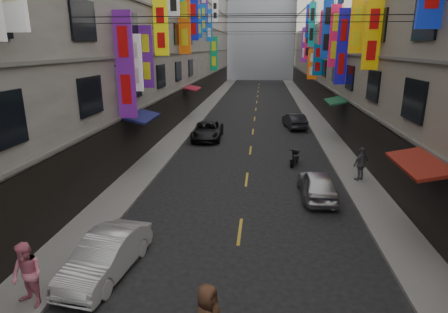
% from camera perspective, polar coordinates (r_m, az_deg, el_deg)
% --- Properties ---
extents(sidewalk_left, '(2.00, 90.00, 0.12)m').
position_cam_1_polar(sidewalk_left, '(38.38, -4.35, 6.02)').
color(sidewalk_left, slate).
rests_on(sidewalk_left, ground).
extents(sidewalk_right, '(2.00, 90.00, 0.12)m').
position_cam_1_polar(sidewalk_right, '(38.15, 13.77, 5.53)').
color(sidewalk_right, slate).
rests_on(sidewalk_right, ground).
extents(building_row_left, '(10.14, 90.00, 19.00)m').
position_cam_1_polar(building_row_left, '(39.36, -13.82, 19.65)').
color(building_row_left, gray).
rests_on(building_row_left, ground).
extents(building_row_right, '(10.14, 90.00, 19.00)m').
position_cam_1_polar(building_row_right, '(38.92, 24.02, 18.81)').
color(building_row_right, gray).
rests_on(building_row_right, ground).
extents(haze_block, '(18.00, 8.00, 22.00)m').
position_cam_1_polar(haze_block, '(87.26, 5.69, 18.95)').
color(haze_block, '#ADB3C1').
rests_on(haze_block, ground).
extents(shop_signage, '(14.00, 55.00, 12.48)m').
position_cam_1_polar(shop_signage, '(29.96, 4.75, 20.32)').
color(shop_signage, '#0D109D').
rests_on(shop_signage, ground).
extents(street_awnings, '(13.99, 35.20, 0.41)m').
position_cam_1_polar(street_awnings, '(21.61, 0.49, 5.93)').
color(street_awnings, '#134924').
rests_on(street_awnings, ground).
extents(overhead_cables, '(14.00, 38.04, 1.24)m').
position_cam_1_polar(overhead_cables, '(25.24, 4.48, 20.59)').
color(overhead_cables, black).
rests_on(overhead_cables, ground).
extents(lane_markings, '(0.12, 80.20, 0.01)m').
position_cam_1_polar(lane_markings, '(34.86, 4.56, 4.87)').
color(lane_markings, gold).
rests_on(lane_markings, ground).
extents(scooter_far_right, '(0.74, 1.76, 1.14)m').
position_cam_1_polar(scooter_far_right, '(23.16, 10.75, -0.16)').
color(scooter_far_right, black).
rests_on(scooter_far_right, ground).
extents(car_left_mid, '(1.88, 4.09, 1.30)m').
position_cam_1_polar(car_left_mid, '(12.64, -17.53, -14.16)').
color(car_left_mid, silver).
rests_on(car_left_mid, ground).
extents(car_left_far, '(2.34, 4.83, 1.32)m').
position_cam_1_polar(car_left_far, '(29.14, -2.54, 3.95)').
color(car_left_far, black).
rests_on(car_left_far, ground).
extents(car_right_mid, '(1.66, 3.96, 1.34)m').
position_cam_1_polar(car_right_mid, '(18.29, 14.05, -4.12)').
color(car_right_mid, silver).
rests_on(car_right_mid, ground).
extents(car_right_far, '(2.05, 4.20, 1.32)m').
position_cam_1_polar(car_right_far, '(33.69, 10.69, 5.37)').
color(car_right_far, '#24252B').
rests_on(car_right_far, ground).
extents(pedestrian_lfar, '(1.07, 0.91, 1.85)m').
position_cam_1_polar(pedestrian_lfar, '(11.73, -27.82, -15.72)').
color(pedestrian_lfar, pink).
rests_on(pedestrian_lfar, sidewalk_left).
extents(pedestrian_rfar, '(1.20, 1.10, 1.80)m').
position_cam_1_polar(pedestrian_rfar, '(20.89, 20.15, -1.07)').
color(pedestrian_rfar, slate).
rests_on(pedestrian_rfar, sidewalk_right).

